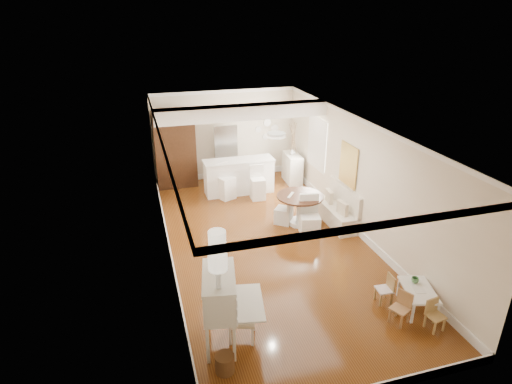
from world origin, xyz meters
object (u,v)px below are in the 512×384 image
dining_table (300,210)px  breakfast_counter (239,176)px  kids_chair_a (400,308)px  slip_chair_far (284,208)px  kids_chair_c (436,316)px  bar_stool_right (258,183)px  sideboard (292,168)px  fridge (237,153)px  slip_chair_near (310,216)px  kids_chair_b (384,289)px  gustavian_armchair (242,318)px  kids_table (417,299)px  bar_stool_left (226,182)px  wicker_basket (225,363)px  pantry_cabinet (175,150)px  secretary_bureau (220,309)px

dining_table → breakfast_counter: (-0.97, 2.41, 0.12)m
kids_chair_a → slip_chair_far: (-0.66, 4.14, 0.11)m
kids_chair_c → bar_stool_right: 6.23m
sideboard → fridge: bearing=161.0°
slip_chair_near → bar_stool_right: bar_stool_right is taller
slip_chair_near → bar_stool_right: size_ratio=0.99×
kids_chair_b → bar_stool_right: 5.27m
kids_chair_c → dining_table: bearing=91.7°
slip_chair_near → breakfast_counter: (-1.02, 2.94, 0.03)m
dining_table → sideboard: size_ratio=1.24×
breakfast_counter → fridge: (0.20, 1.05, 0.39)m
gustavian_armchair → breakfast_counter: (1.44, 5.96, 0.11)m
slip_chair_far → sideboard: 2.88m
kids_table → bar_stool_left: size_ratio=0.83×
wicker_basket → sideboard: sideboard is taller
kids_chair_a → bar_stool_left: 6.30m
dining_table → pantry_cabinet: 4.45m
breakfast_counter → fridge: 1.14m
sideboard → wicker_basket: bearing=-114.6°
kids_table → breakfast_counter: bearing=106.4°
dining_table → pantry_cabinet: bearing=127.5°
wicker_basket → pantry_cabinet: (0.18, 7.67, 1.00)m
bar_stool_right → sideboard: bar_stool_right is taller
kids_chair_b → pantry_cabinet: pantry_cabinet is taller
bar_stool_left → dining_table: bearing=-79.8°
sideboard → bar_stool_right: bearing=-141.9°
bar_stool_left → gustavian_armchair: bearing=-123.8°
kids_chair_c → breakfast_counter: bearing=95.9°
bar_stool_right → pantry_cabinet: 2.77m
wicker_basket → fridge: bearing=74.8°
kids_chair_b → dining_table: size_ratio=0.49×
kids_table → bar_stool_right: bearing=104.2°
slip_chair_near → bar_stool_left: (-1.48, 2.64, 0.03)m
secretary_bureau → breakfast_counter: 6.21m
bar_stool_left → sideboard: bearing=-7.1°
secretary_bureau → kids_chair_c: size_ratio=2.30×
secretary_bureau → kids_chair_c: secretary_bureau is taller
sideboard → slip_chair_near: bearing=-100.2°
breakfast_counter → pantry_cabinet: 2.11m
kids_chair_c → pantry_cabinet: pantry_cabinet is taller
kids_chair_a → bar_stool_left: (-1.73, 6.06, 0.22)m
kids_chair_a → breakfast_counter: (-1.28, 6.36, 0.22)m
kids_chair_b → breakfast_counter: bearing=-163.1°
wicker_basket → kids_chair_a: 3.16m
bar_stool_right → pantry_cabinet: pantry_cabinet is taller
kids_chair_c → slip_chair_near: size_ratio=0.58×
kids_chair_b → breakfast_counter: breakfast_counter is taller
breakfast_counter → bar_stool_right: breakfast_counter is taller
slip_chair_near → sideboard: (0.80, 3.33, -0.04)m
wicker_basket → kids_chair_b: bearing=14.1°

